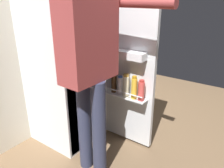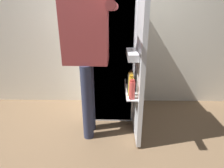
# 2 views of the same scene
# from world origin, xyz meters

# --- Properties ---
(ground_plane) EXTENTS (5.11, 5.11, 0.00)m
(ground_plane) POSITION_xyz_m (0.00, 0.00, 0.00)
(ground_plane) COLOR brown
(kitchen_wall) EXTENTS (4.40, 0.10, 2.47)m
(kitchen_wall) POSITION_xyz_m (0.00, 0.94, 1.24)
(kitchen_wall) COLOR silver
(kitchen_wall) RESTS_ON ground_plane
(refrigerator) EXTENTS (0.63, 1.20, 1.67)m
(refrigerator) POSITION_xyz_m (0.02, 0.52, 0.84)
(refrigerator) COLOR silver
(refrigerator) RESTS_ON ground_plane
(person) EXTENTS (0.58, 0.82, 1.78)m
(person) POSITION_xyz_m (-0.25, -0.01, 1.09)
(person) COLOR #2D334C
(person) RESTS_ON ground_plane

